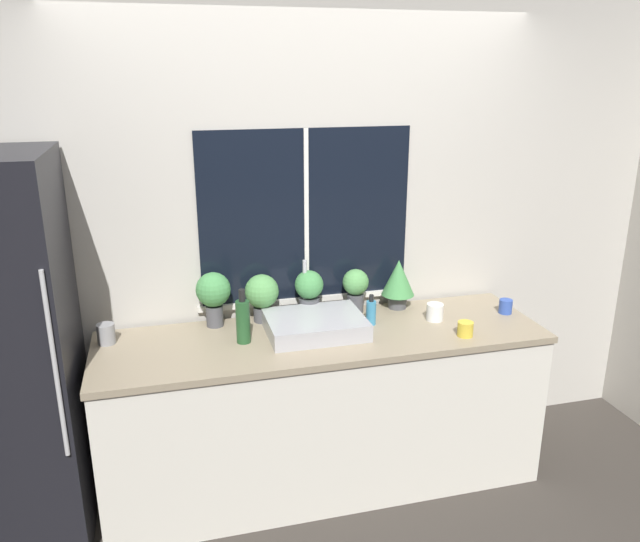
{
  "coord_description": "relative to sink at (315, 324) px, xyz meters",
  "views": [
    {
      "loc": [
        -0.78,
        -2.56,
        2.21
      ],
      "look_at": [
        -0.02,
        0.33,
        1.24
      ],
      "focal_mm": 35.0,
      "sensor_mm": 36.0,
      "label": 1
    }
  ],
  "objects": [
    {
      "name": "ground_plane",
      "position": [
        0.03,
        -0.37,
        -0.93
      ],
      "size": [
        14.0,
        14.0,
        0.0
      ],
      "primitive_type": "plane",
      "color": "#38332D"
    },
    {
      "name": "wall_back",
      "position": [
        0.03,
        0.36,
        0.42
      ],
      "size": [
        8.0,
        0.09,
        2.7
      ],
      "color": "#BCB7AD",
      "rests_on": "ground_plane"
    },
    {
      "name": "wall_right",
      "position": [
        2.2,
        1.13,
        0.42
      ],
      "size": [
        0.06,
        7.0,
        2.7
      ],
      "color": "#BCB7AD",
      "rests_on": "ground_plane"
    },
    {
      "name": "counter",
      "position": [
        0.03,
        -0.04,
        -0.49
      ],
      "size": [
        2.34,
        0.69,
        0.89
      ],
      "color": "silver",
      "rests_on": "ground_plane"
    },
    {
      "name": "sink",
      "position": [
        0.0,
        0.0,
        0.0
      ],
      "size": [
        0.51,
        0.45,
        0.33
      ],
      "color": "#ADADB2",
      "rests_on": "counter"
    },
    {
      "name": "potted_plant_far_left",
      "position": [
        -0.5,
        0.23,
        0.14
      ],
      "size": [
        0.19,
        0.19,
        0.3
      ],
      "color": "#4C4C51",
      "rests_on": "counter"
    },
    {
      "name": "potted_plant_left",
      "position": [
        -0.24,
        0.23,
        0.11
      ],
      "size": [
        0.18,
        0.18,
        0.27
      ],
      "color": "#4C4C51",
      "rests_on": "counter"
    },
    {
      "name": "potted_plant_center",
      "position": [
        0.02,
        0.23,
        0.11
      ],
      "size": [
        0.16,
        0.16,
        0.27
      ],
      "color": "#4C4C51",
      "rests_on": "counter"
    },
    {
      "name": "potted_plant_right",
      "position": [
        0.29,
        0.23,
        0.1
      ],
      "size": [
        0.15,
        0.15,
        0.25
      ],
      "color": "#4C4C51",
      "rests_on": "counter"
    },
    {
      "name": "potted_plant_far_right",
      "position": [
        0.55,
        0.23,
        0.12
      ],
      "size": [
        0.19,
        0.19,
        0.29
      ],
      "color": "#4C4C51",
      "rests_on": "counter"
    },
    {
      "name": "soap_bottle",
      "position": [
        0.32,
        0.03,
        0.02
      ],
      "size": [
        0.05,
        0.05,
        0.17
      ],
      "color": "teal",
      "rests_on": "counter"
    },
    {
      "name": "bottle_tall",
      "position": [
        -0.38,
        -0.03,
        0.07
      ],
      "size": [
        0.07,
        0.07,
        0.28
      ],
      "color": "#235128",
      "rests_on": "counter"
    },
    {
      "name": "mug_white",
      "position": [
        0.68,
        -0.0,
        0.0
      ],
      "size": [
        0.09,
        0.09,
        0.09
      ],
      "color": "white",
      "rests_on": "counter"
    },
    {
      "name": "mug_grey",
      "position": [
        -1.05,
        0.13,
        0.01
      ],
      "size": [
        0.09,
        0.09,
        0.1
      ],
      "color": "gray",
      "rests_on": "counter"
    },
    {
      "name": "mug_blue",
      "position": [
        1.11,
        -0.01,
        -0.01
      ],
      "size": [
        0.07,
        0.07,
        0.08
      ],
      "color": "#3351AD",
      "rests_on": "counter"
    },
    {
      "name": "mug_yellow",
      "position": [
        0.74,
        -0.24,
        -0.01
      ],
      "size": [
        0.08,
        0.08,
        0.08
      ],
      "color": "gold",
      "rests_on": "counter"
    }
  ]
}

